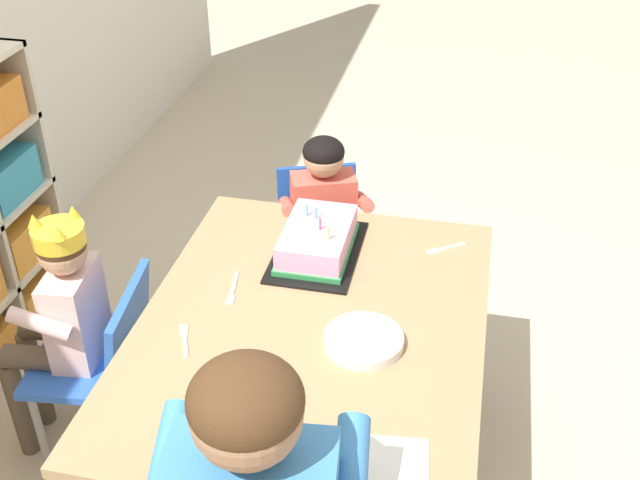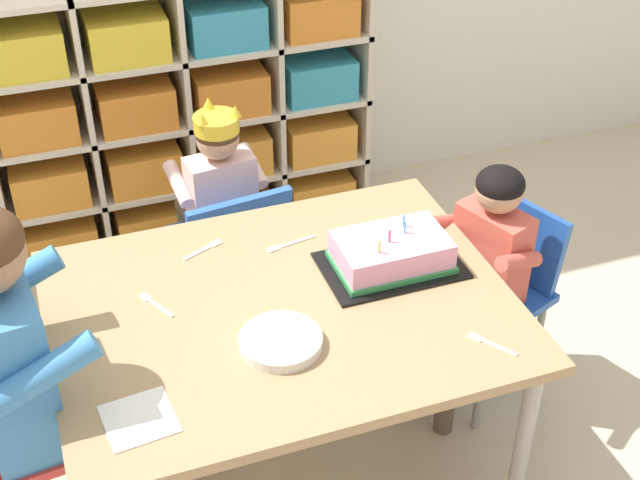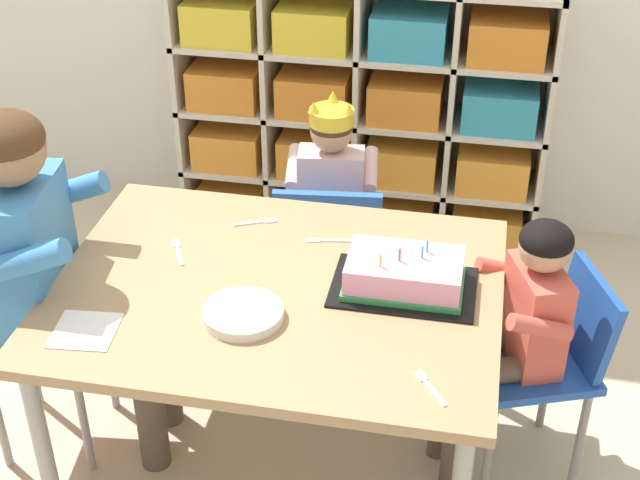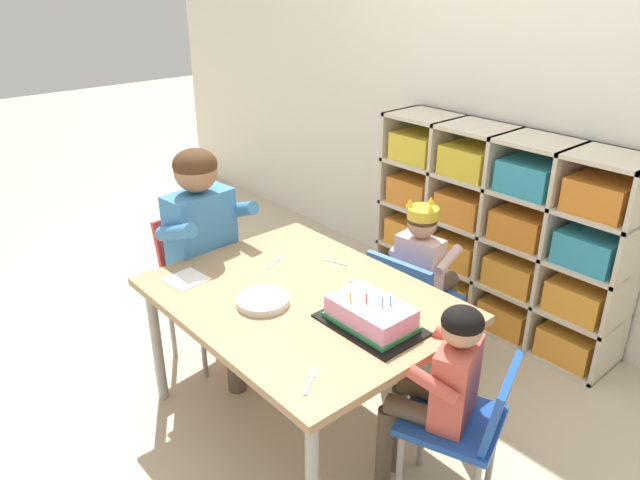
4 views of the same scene
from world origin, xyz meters
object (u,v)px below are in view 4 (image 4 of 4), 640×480
paper_plate_stack (263,301)px  fork_by_napkin (363,285)px  activity_table (301,308)px  fork_scattered_mid_table (336,262)px  child_with_crown (424,261)px  birthday_cake_on_tray (371,316)px  fork_near_child_seat (276,261)px  fork_beside_plate_stack (311,380)px  classroom_chair_blue (410,297)px  classroom_chair_adult_side (198,272)px  guest_at_table_side (441,381)px  classroom_chair_guest_side (466,422)px  adult_helper_seated (210,238)px

paper_plate_stack → fork_by_napkin: (0.14, 0.39, -0.01)m
activity_table → fork_by_napkin: (0.10, 0.24, 0.06)m
fork_by_napkin → fork_scattered_mid_table: size_ratio=1.20×
child_with_crown → birthday_cake_on_tray: bearing=108.0°
fork_near_child_seat → birthday_cake_on_tray: bearing=57.9°
birthday_cake_on_tray → fork_beside_plate_stack: size_ratio=3.29×
child_with_crown → fork_beside_plate_stack: child_with_crown is taller
classroom_chair_blue → paper_plate_stack: paper_plate_stack is taller
birthday_cake_on_tray → fork_by_napkin: birthday_cake_on_tray is taller
classroom_chair_adult_side → guest_at_table_side: guest_at_table_side is taller
child_with_crown → classroom_chair_adult_side: 1.06m
guest_at_table_side → fork_by_napkin: 0.55m
activity_table → fork_beside_plate_stack: fork_beside_plate_stack is taller
classroom_chair_blue → guest_at_table_side: 0.81m
classroom_chair_blue → fork_beside_plate_stack: size_ratio=5.27×
classroom_chair_guest_side → fork_by_napkin: classroom_chair_guest_side is taller
guest_at_table_side → fork_near_child_seat: size_ratio=6.59×
fork_near_child_seat → adult_helper_seated: bearing=-90.2°
adult_helper_seated → classroom_chair_guest_side: size_ratio=1.70×
activity_table → paper_plate_stack: (-0.05, -0.15, 0.07)m
classroom_chair_adult_side → fork_by_napkin: classroom_chair_adult_side is taller
adult_helper_seated → birthday_cake_on_tray: bearing=-91.0°
fork_near_child_seat → activity_table: bearing=43.0°
guest_at_table_side → fork_by_napkin: size_ratio=5.58×
activity_table → child_with_crown: 0.73m
classroom_chair_adult_side → fork_scattered_mid_table: size_ratio=5.92×
classroom_chair_guest_side → fork_near_child_seat: size_ratio=5.07×
child_with_crown → adult_helper_seated: bearing=44.8°
birthday_cake_on_tray → fork_by_napkin: bearing=140.7°
child_with_crown → classroom_chair_adult_side: child_with_crown is taller
child_with_crown → fork_scattered_mid_table: child_with_crown is taller
paper_plate_stack → fork_near_child_seat: 0.36m
adult_helper_seated → fork_by_napkin: bearing=-74.8°
activity_table → fork_near_child_seat: 0.33m
classroom_chair_adult_side → birthday_cake_on_tray: 1.05m
activity_table → classroom_chair_blue: bearing=88.0°
classroom_chair_adult_side → adult_helper_seated: adult_helper_seated is taller
activity_table → adult_helper_seated: bearing=-176.2°
birthday_cake_on_tray → fork_by_napkin: 0.30m
activity_table → guest_at_table_side: 0.63m
fork_near_child_seat → fork_scattered_mid_table: (0.18, 0.19, 0.00)m
guest_at_table_side → paper_plate_stack: size_ratio=4.04×
child_with_crown → fork_scattered_mid_table: bearing=65.8°
adult_helper_seated → classroom_chair_blue: bearing=-49.7°
birthday_cake_on_tray → fork_near_child_seat: birthday_cake_on_tray is taller
activity_table → birthday_cake_on_tray: bearing=9.4°
fork_near_child_seat → fork_by_napkin: bearing=81.1°
classroom_chair_blue → birthday_cake_on_tray: size_ratio=1.60×
fork_scattered_mid_table → child_with_crown: bearing=-131.5°
paper_plate_stack → fork_beside_plate_stack: size_ratio=1.78×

